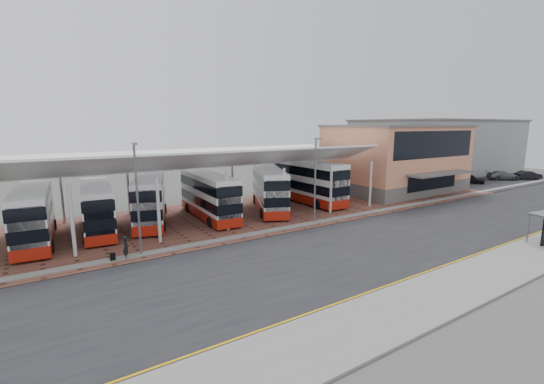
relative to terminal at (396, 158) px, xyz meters
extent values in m
plane|color=#444742|center=(-23.00, -13.92, -4.66)|extent=(140.00, 140.00, 0.00)
cube|color=black|center=(-23.00, -14.92, -4.65)|extent=(120.00, 14.00, 0.02)
cube|color=brown|center=(-21.00, -0.92, -4.63)|extent=(72.00, 16.00, 0.06)
cube|color=slate|center=(-23.00, -22.92, -4.59)|extent=(120.00, 4.00, 0.14)
cube|color=slate|center=(-23.00, -7.72, -4.59)|extent=(120.00, 0.80, 0.14)
cube|color=black|center=(21.00, -3.92, -4.62)|extent=(22.00, 10.00, 0.08)
cube|color=#D79700|center=(-23.00, -20.92, -4.63)|extent=(120.00, 0.12, 0.01)
cube|color=#D79700|center=(-23.00, -20.62, -4.63)|extent=(120.00, 0.12, 0.01)
cylinder|color=silver|center=(-41.00, -5.42, -2.06)|extent=(0.26, 0.26, 5.20)
cylinder|color=silver|center=(-41.00, 5.58, -2.36)|extent=(0.26, 0.26, 4.60)
cylinder|color=silver|center=(-35.00, -5.42, -2.06)|extent=(0.26, 0.26, 5.20)
cylinder|color=silver|center=(-35.00, 5.58, -2.36)|extent=(0.26, 0.26, 4.60)
cylinder|color=silver|center=(-29.00, -5.42, -2.06)|extent=(0.26, 0.26, 5.20)
cylinder|color=silver|center=(-29.00, 5.58, -2.36)|extent=(0.26, 0.26, 4.60)
cylinder|color=silver|center=(-23.00, -5.42, -2.06)|extent=(0.26, 0.26, 5.20)
cylinder|color=silver|center=(-23.00, 5.58, -2.36)|extent=(0.26, 0.26, 4.60)
cylinder|color=silver|center=(-17.00, -5.42, -2.06)|extent=(0.26, 0.26, 5.20)
cylinder|color=silver|center=(-17.00, 5.58, -2.36)|extent=(0.26, 0.26, 4.60)
cylinder|color=silver|center=(-11.00, -5.42, -2.06)|extent=(0.26, 0.26, 5.20)
cylinder|color=silver|center=(-11.00, 5.58, -2.36)|extent=(0.26, 0.26, 4.60)
cube|color=white|center=(-29.00, -3.22, 1.44)|extent=(37.00, 4.95, 1.95)
cube|color=white|center=(-29.00, 2.38, 1.24)|extent=(37.00, 7.12, 1.43)
cube|color=#5A5855|center=(0.00, 0.08, -3.76)|extent=(18.00, 12.00, 1.80)
cube|color=tan|center=(0.00, 0.08, 0.74)|extent=(18.00, 12.00, 7.20)
cube|color=black|center=(0.00, -5.82, 2.14)|extent=(16.00, 0.25, 3.40)
cube|color=black|center=(0.00, -5.82, -2.56)|extent=(10.00, 0.25, 2.20)
cube|color=#5A5855|center=(0.00, -6.92, -1.46)|extent=(11.00, 2.40, 0.25)
cube|color=#5A5855|center=(0.00, 0.08, 4.44)|extent=(18.40, 12.40, 0.30)
cube|color=gray|center=(25.00, 10.08, 0.34)|extent=(30.00, 20.00, 10.00)
cube|color=#5A5855|center=(25.00, 10.08, 5.44)|extent=(30.50, 20.50, 0.30)
cylinder|color=slate|center=(-37.00, -7.62, -0.66)|extent=(0.16, 0.16, 8.00)
cube|color=slate|center=(-37.00, -7.92, 3.34)|extent=(0.15, 0.90, 0.15)
cylinder|color=slate|center=(-21.00, -7.62, -0.66)|extent=(0.16, 0.16, 8.00)
cube|color=slate|center=(-21.00, -7.92, 3.34)|extent=(0.15, 0.90, 0.15)
cube|color=silver|center=(-43.30, -0.21, -2.33)|extent=(3.05, 10.53, 4.06)
cube|color=#9D180A|center=(-43.30, -0.21, -3.98)|extent=(3.09, 10.57, 0.85)
cube|color=black|center=(-43.30, -0.21, -2.76)|extent=(3.09, 10.57, 0.90)
cube|color=black|center=(-43.30, -0.21, -1.24)|extent=(3.09, 10.57, 0.90)
cube|color=black|center=(-43.64, -5.35, -2.42)|extent=(2.13, 0.24, 3.40)
cylinder|color=black|center=(-44.70, -3.45, -4.13)|extent=(0.33, 0.96, 0.95)
cylinder|color=black|center=(-42.34, -3.61, -4.13)|extent=(0.33, 0.96, 0.95)
cylinder|color=black|center=(-44.26, 3.19, -4.13)|extent=(0.33, 0.96, 0.95)
cylinder|color=black|center=(-41.90, 3.03, -4.13)|extent=(0.33, 0.96, 0.95)
cube|color=silver|center=(-38.68, 0.40, -2.42)|extent=(3.22, 10.16, 3.90)
cube|color=#9D180A|center=(-38.68, 0.40, -4.01)|extent=(3.26, 10.20, 0.82)
cube|color=black|center=(-38.68, 0.40, -2.83)|extent=(3.26, 10.20, 0.86)
cube|color=black|center=(-38.68, 0.40, -1.38)|extent=(3.26, 10.20, 0.86)
cube|color=black|center=(-39.15, -4.53, -2.51)|extent=(2.04, 0.29, 3.27)
cylinder|color=black|center=(-40.11, -2.67, -4.15)|extent=(0.34, 0.93, 0.91)
cylinder|color=black|center=(-37.85, -2.89, -4.15)|extent=(0.34, 0.93, 0.91)
cylinder|color=black|center=(-39.50, 3.69, -4.15)|extent=(0.34, 0.93, 0.91)
cylinder|color=black|center=(-37.24, 3.47, -4.15)|extent=(0.34, 0.93, 0.91)
cube|color=silver|center=(-33.98, 1.05, -2.24)|extent=(5.59, 11.03, 4.22)
cube|color=#9D180A|center=(-33.98, 1.05, -3.96)|extent=(5.64, 11.08, 0.88)
cube|color=black|center=(-33.98, 1.05, -2.69)|extent=(5.64, 11.08, 0.93)
cube|color=black|center=(-33.98, 1.05, -1.12)|extent=(5.64, 11.08, 0.93)
cube|color=black|center=(-35.59, -4.05, -2.34)|extent=(2.13, 0.76, 3.53)
cylinder|color=black|center=(-36.19, -1.88, -4.11)|extent=(0.56, 1.02, 0.98)
cylinder|color=black|center=(-33.85, -2.62, -4.11)|extent=(0.56, 1.02, 0.98)
cylinder|color=black|center=(-34.10, 4.71, -4.11)|extent=(0.56, 1.02, 0.98)
cylinder|color=black|center=(-31.77, 3.97, -4.11)|extent=(0.56, 1.02, 0.98)
cube|color=silver|center=(-28.62, -0.36, -2.28)|extent=(2.96, 10.75, 4.16)
cube|color=#9D180A|center=(-28.62, -0.36, -3.97)|extent=(3.00, 10.80, 0.87)
cube|color=black|center=(-28.62, -0.36, -2.71)|extent=(3.00, 10.80, 0.92)
cube|color=black|center=(-28.62, -0.36, -1.16)|extent=(3.00, 10.80, 0.92)
cube|color=black|center=(-28.89, -5.63, -2.37)|extent=(2.18, 0.21, 3.48)
cylinder|color=black|center=(-30.00, -3.70, -4.12)|extent=(0.32, 0.98, 0.97)
cylinder|color=black|center=(-27.59, -3.82, -4.12)|extent=(0.32, 0.98, 0.97)
cylinder|color=black|center=(-29.65, 3.10, -4.12)|extent=(0.32, 0.98, 0.97)
cylinder|color=black|center=(-27.24, 2.98, -4.12)|extent=(0.32, 0.98, 0.97)
cube|color=silver|center=(-21.71, -0.73, -2.21)|extent=(6.80, 11.01, 4.28)
cube|color=#9D180A|center=(-21.71, -0.73, -3.95)|extent=(6.85, 11.06, 0.90)
cube|color=black|center=(-21.71, -0.73, -2.66)|extent=(6.85, 11.06, 0.95)
cube|color=black|center=(-21.71, -0.73, -1.06)|extent=(6.85, 11.06, 0.95)
cube|color=black|center=(-23.95, -5.67, -2.31)|extent=(2.08, 1.02, 3.59)
cylinder|color=black|center=(-24.29, -3.41, -4.10)|extent=(0.67, 1.02, 1.00)
cylinder|color=black|center=(-22.02, -4.43, -4.10)|extent=(0.67, 1.02, 1.00)
cylinder|color=black|center=(-21.39, 2.98, -4.10)|extent=(0.67, 1.02, 1.00)
cylinder|color=black|center=(-19.12, 1.95, -4.10)|extent=(0.67, 1.02, 1.00)
cube|color=silver|center=(-15.71, 0.51, -1.98)|extent=(2.75, 12.02, 4.70)
cube|color=#9D180A|center=(-15.71, 0.51, -3.89)|extent=(2.80, 12.06, 0.98)
cube|color=black|center=(-15.71, 0.51, -2.47)|extent=(2.80, 12.06, 1.04)
cube|color=black|center=(-15.71, 0.51, -0.72)|extent=(2.80, 12.06, 1.04)
cube|color=black|center=(-15.72, -5.44, -2.09)|extent=(2.46, 0.11, 3.93)
cylinder|color=black|center=(-17.08, -3.33, -4.05)|extent=(0.31, 1.09, 1.09)
cylinder|color=black|center=(-14.35, -3.34, -4.05)|extent=(0.31, 1.09, 1.09)
cylinder|color=black|center=(-17.06, 4.35, -4.05)|extent=(0.31, 1.09, 1.09)
cylinder|color=black|center=(-14.33, 4.35, -4.05)|extent=(0.31, 1.09, 1.09)
imported|color=black|center=(-38.05, -7.92, -3.78)|extent=(0.47, 0.65, 1.65)
cube|color=black|center=(-38.95, -7.92, -4.31)|extent=(0.34, 0.24, 0.57)
imported|color=black|center=(15.24, -2.54, -3.85)|extent=(3.48, 4.59, 1.46)
imported|color=#4E5056|center=(23.48, -3.60, -3.85)|extent=(5.29, 4.59, 1.46)
imported|color=black|center=(27.66, -5.66, -3.86)|extent=(4.62, 3.25, 1.45)
cylinder|color=slate|center=(-10.78, -21.45, -3.39)|extent=(0.10, 0.10, 2.26)
camera|label=1|loc=(-42.58, -33.62, 4.57)|focal=24.00mm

